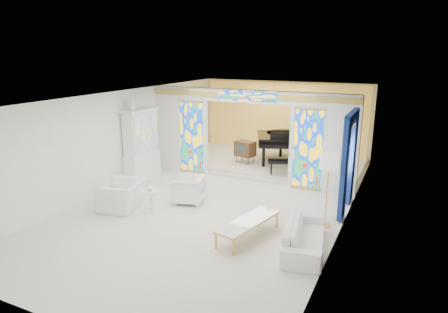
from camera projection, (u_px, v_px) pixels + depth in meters
The scene contains 24 objects.
floor at pixel (221, 199), 11.62m from camera, with size 12.00×12.00×0.00m, color beige.
ceiling at pixel (221, 96), 10.84m from camera, with size 7.00×12.00×0.02m, color white.
wall_back at pixel (284, 118), 16.47m from camera, with size 7.00×0.02×3.00m, color white.
wall_front at pixel (46, 236), 6.00m from camera, with size 7.00×0.02×3.00m, color white.
wall_left at pixel (122, 138), 12.69m from camera, with size 0.02×12.00×3.00m, color white.
wall_right at pixel (349, 164), 9.78m from camera, with size 0.02×12.00×3.00m, color white.
partition_wall at pixel (247, 132), 12.93m from camera, with size 7.00×0.22×3.00m.
stained_glass_left at pixel (192, 137), 13.78m from camera, with size 0.90×0.04×2.40m, color gold.
stained_glass_right at pixel (308, 149), 12.09m from camera, with size 0.90×0.04×2.40m, color gold.
stained_glass_transom at pixel (247, 96), 12.54m from camera, with size 2.00×0.04×0.34m, color gold.
alcove_platform at pixel (268, 162), 15.17m from camera, with size 6.80×3.80×0.18m, color beige.
gold_curtain_back at pixel (283, 118), 16.36m from camera, with size 6.70×0.10×2.90m, color #F1C753.
chandelier at pixel (274, 98), 14.37m from camera, with size 0.48×0.48×0.30m, color gold.
blue_drapes at pixel (349, 154), 10.41m from camera, with size 0.14×1.85×2.65m.
china_cabinet at pixel (141, 145), 13.17m from camera, with size 0.56×1.46×2.72m.
armchair_left at pixel (122, 195), 10.86m from camera, with size 1.18×1.03×0.76m, color white.
armchair_right at pixel (188, 189), 11.32m from camera, with size 0.83×0.86×0.78m, color white.
sofa at pixel (305, 236), 8.66m from camera, with size 2.09×0.82×0.61m, color white.
side_table at pixel (151, 198), 10.67m from camera, with size 0.52×0.52×0.59m.
vase at pixel (150, 187), 10.59m from camera, with size 0.18×0.18×0.19m, color white.
coffee_table at pixel (248, 222), 9.16m from camera, with size 0.99×1.98×0.42m.
floor_lamp at pixel (329, 165), 9.48m from camera, with size 0.57×0.57×1.83m.
grand_piano at pixel (283, 139), 14.88m from camera, with size 2.29×3.45×1.23m.
tv_console at pixel (245, 149), 14.66m from camera, with size 0.79×0.63×0.81m.
Camera 1 is at (4.77, -9.80, 4.20)m, focal length 32.00 mm.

